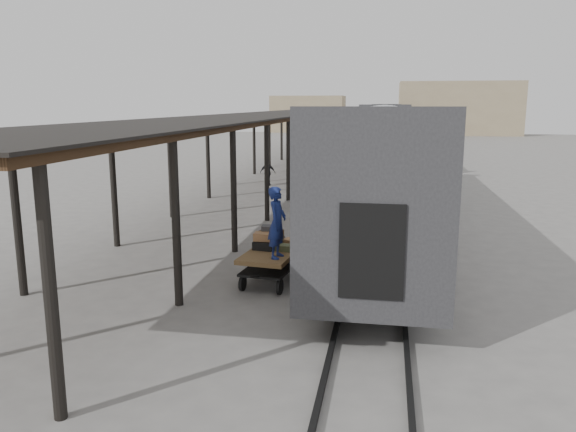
% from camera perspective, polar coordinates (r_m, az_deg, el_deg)
% --- Properties ---
extents(ground, '(160.00, 160.00, 0.00)m').
position_cam_1_polar(ground, '(15.22, -3.49, -6.72)').
color(ground, slate).
rests_on(ground, ground).
extents(train, '(3.45, 76.01, 4.01)m').
position_cam_1_polar(train, '(47.90, 9.85, 8.76)').
color(train, silver).
rests_on(train, ground).
extents(canopy, '(4.90, 64.30, 4.15)m').
position_cam_1_polar(canopy, '(38.68, -0.14, 10.29)').
color(canopy, '#422B19').
rests_on(canopy, ground).
extents(rails, '(1.54, 150.00, 0.12)m').
position_cam_1_polar(rails, '(48.29, 9.76, 5.65)').
color(rails, black).
rests_on(rails, ground).
extents(building_far, '(18.00, 10.00, 8.00)m').
position_cam_1_polar(building_far, '(92.67, 16.86, 10.43)').
color(building_far, tan).
rests_on(building_far, ground).
extents(building_left, '(12.00, 8.00, 6.00)m').
position_cam_1_polar(building_left, '(97.01, 2.10, 10.33)').
color(building_left, tan).
rests_on(building_left, ground).
extents(baggage_cart, '(1.54, 2.54, 0.86)m').
position_cam_1_polar(baggage_cart, '(15.07, -1.55, -4.31)').
color(baggage_cart, brown).
rests_on(baggage_cart, ground).
extents(suitcase_stack, '(1.28, 1.04, 0.58)m').
position_cam_1_polar(suitcase_stack, '(15.34, -1.57, -2.39)').
color(suitcase_stack, '#3B3B3E').
rests_on(suitcase_stack, baggage_cart).
extents(luggage_tug, '(1.17, 1.65, 1.34)m').
position_cam_1_polar(luggage_tug, '(33.83, 2.41, 4.38)').
color(luggage_tug, maroon).
rests_on(luggage_tug, ground).
extents(porter, '(0.52, 0.72, 1.83)m').
position_cam_1_polar(porter, '(14.13, -1.11, -0.67)').
color(porter, navy).
rests_on(porter, baggage_cart).
extents(pedestrian, '(0.92, 0.44, 1.53)m').
position_cam_1_polar(pedestrian, '(32.87, -2.07, 4.44)').
color(pedestrian, black).
rests_on(pedestrian, ground).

